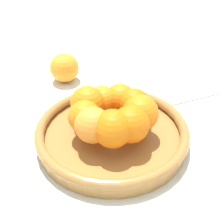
{
  "coord_description": "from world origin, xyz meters",
  "views": [
    {
      "loc": [
        0.4,
        0.34,
        0.45
      ],
      "look_at": [
        0.0,
        0.0,
        0.08
      ],
      "focal_mm": 50.0,
      "sensor_mm": 36.0,
      "label": 1
    }
  ],
  "objects": [
    {
      "name": "ground_plane",
      "position": [
        0.0,
        0.0,
        0.0
      ],
      "size": [
        4.0,
        4.0,
        0.0
      ],
      "primitive_type": "plane",
      "color": "silver"
    },
    {
      "name": "fruit_bowl",
      "position": [
        0.0,
        0.0,
        0.02
      ],
      "size": [
        0.33,
        0.33,
        0.04
      ],
      "color": "#A57238",
      "rests_on": "ground_plane"
    },
    {
      "name": "orange_pile",
      "position": [
        0.0,
        0.0,
        0.08
      ],
      "size": [
        0.18,
        0.19,
        0.08
      ],
      "color": "orange",
      "rests_on": "fruit_bowl"
    },
    {
      "name": "stray_orange",
      "position": [
        -0.12,
        -0.27,
        0.04
      ],
      "size": [
        0.08,
        0.08,
        0.08
      ],
      "primitive_type": "sphere",
      "color": "orange",
      "rests_on": "ground_plane"
    },
    {
      "name": "napkin_folded",
      "position": [
        -0.3,
        0.0,
        0.0
      ],
      "size": [
        0.2,
        0.2,
        0.01
      ],
      "primitive_type": "cube",
      "rotation": [
        0.0,
        0.0,
        -0.48
      ],
      "color": "beige",
      "rests_on": "ground_plane"
    }
  ]
}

